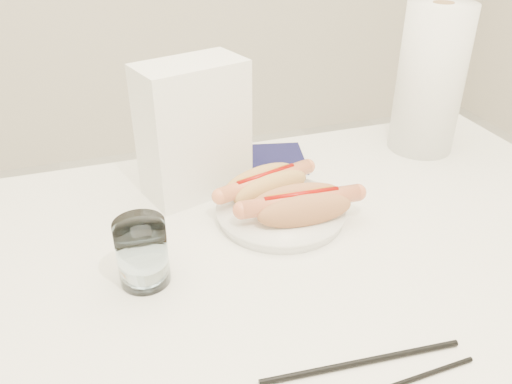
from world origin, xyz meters
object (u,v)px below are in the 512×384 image
object	(u,v)px
hotdog_left	(266,185)
water_glass	(142,252)
table	(288,288)
plate	(281,213)
napkin_box	(193,130)
paper_towel_roll	(430,80)
hotdog_right	(301,206)

from	to	relation	value
hotdog_left	water_glass	distance (m)	0.26
table	water_glass	distance (m)	0.24
plate	napkin_box	xyz separation A→B (m)	(-0.11, 0.14, 0.11)
water_glass	hotdog_left	bearing A→B (deg)	30.84
hotdog_left	table	bearing A→B (deg)	-112.33
water_glass	table	bearing A→B (deg)	-4.62
table	plate	bearing A→B (deg)	75.70
paper_towel_roll	napkin_box	bearing A→B (deg)	-176.97
hotdog_right	water_glass	xyz separation A→B (m)	(-0.26, -0.05, 0.01)
plate	paper_towel_roll	world-z (taller)	paper_towel_roll
napkin_box	hotdog_left	bearing A→B (deg)	-58.13
hotdog_right	paper_towel_roll	world-z (taller)	paper_towel_roll
table	napkin_box	distance (m)	0.31
hotdog_left	plate	bearing A→B (deg)	-93.09
napkin_box	paper_towel_roll	world-z (taller)	paper_towel_roll
napkin_box	paper_towel_roll	bearing A→B (deg)	-13.47
hotdog_right	plate	bearing A→B (deg)	119.68
hotdog_right	napkin_box	world-z (taller)	napkin_box
hotdog_right	water_glass	distance (m)	0.26
hotdog_right	water_glass	size ratio (longest dim) A/B	2.01
table	plate	distance (m)	0.13
table	hotdog_right	bearing A→B (deg)	55.91
hotdog_right	napkin_box	xyz separation A→B (m)	(-0.13, 0.17, 0.08)
hotdog_left	paper_towel_roll	bearing A→B (deg)	0.64
plate	water_glass	world-z (taller)	water_glass
hotdog_right	table	bearing A→B (deg)	-121.54
plate	hotdog_left	world-z (taller)	hotdog_left
hotdog_left	napkin_box	world-z (taller)	napkin_box
table	hotdog_right	distance (m)	0.13
hotdog_left	paper_towel_roll	distance (m)	0.42
paper_towel_roll	water_glass	bearing A→B (deg)	-157.71
hotdog_left	napkin_box	xyz separation A→B (m)	(-0.10, 0.09, 0.08)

